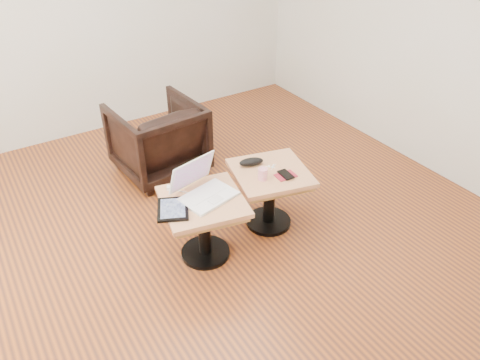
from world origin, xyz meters
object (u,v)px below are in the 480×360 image
side_table_right (270,184)px  laptop (203,189)px  armchair (158,139)px  striped_cup (263,174)px  side_table_left (203,214)px

side_table_right → laptop: bearing=-166.0°
laptop → armchair: bearing=68.3°
laptop → striped_cup: 0.44m
laptop → armchair: size_ratio=0.58×
side_table_left → side_table_right: 0.57m
laptop → striped_cup: (0.43, -0.06, -0.01)m
side_table_left → striped_cup: (0.46, -0.01, 0.16)m
side_table_right → striped_cup: size_ratio=7.45×
striped_cup → armchair: armchair is taller
laptop → armchair: (0.16, 1.13, -0.20)m
striped_cup → armchair: (-0.27, 1.18, -0.19)m
side_table_left → laptop: laptop is taller
side_table_left → side_table_right: size_ratio=0.97×
side_table_left → striped_cup: striped_cup is taller
armchair → laptop: bearing=77.1°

